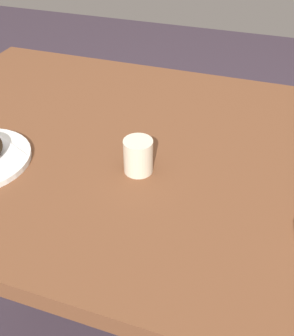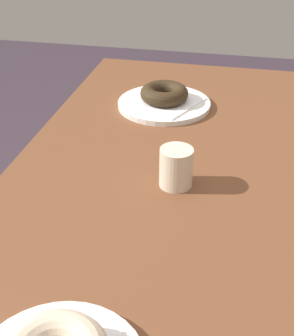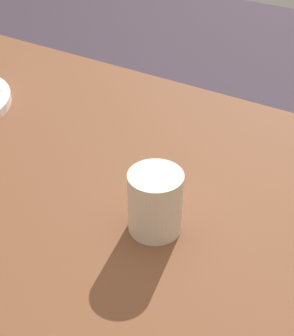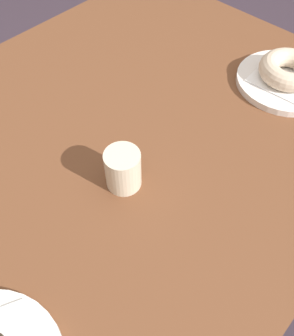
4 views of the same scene
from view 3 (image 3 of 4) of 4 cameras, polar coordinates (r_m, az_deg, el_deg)
The scene contains 1 object.
sugar_jar at distance 0.52m, azimuth 0.93°, elevation -3.84°, with size 0.06×0.06×0.07m, color beige.
Camera 3 is at (-0.17, 0.26, 1.12)m, focal length 54.59 mm.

